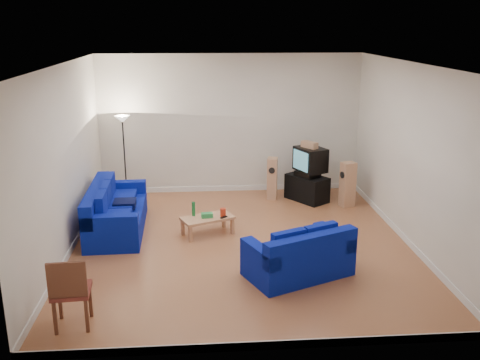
{
  "coord_description": "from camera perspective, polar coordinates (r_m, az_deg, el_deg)",
  "views": [
    {
      "loc": [
        -0.72,
        -8.9,
        3.86
      ],
      "look_at": [
        0.0,
        0.4,
        1.1
      ],
      "focal_mm": 40.0,
      "sensor_mm": 36.0,
      "label": 1
    }
  ],
  "objects": [
    {
      "name": "sofa_loveseat",
      "position": [
        8.52,
        6.41,
        -8.3
      ],
      "size": [
        1.82,
        1.46,
        0.8
      ],
      "rotation": [
        0.0,
        0.0,
        0.41
      ],
      "color": "#030F7F",
      "rests_on": "ground"
    },
    {
      "name": "floor_lamp",
      "position": [
        11.93,
        -12.38,
        5.14
      ],
      "size": [
        0.33,
        0.33,
        1.92
      ],
      "color": "black",
      "rests_on": "ground"
    },
    {
      "name": "tv_stand",
      "position": [
        12.08,
        7.16,
        -0.87
      ],
      "size": [
        0.96,
        1.06,
        0.57
      ],
      "primitive_type": "cube",
      "rotation": [
        0.0,
        0.0,
        -0.95
      ],
      "color": "black",
      "rests_on": "ground"
    },
    {
      "name": "av_receiver",
      "position": [
        11.96,
        7.22,
        0.65
      ],
      "size": [
        0.59,
        0.61,
        0.11
      ],
      "primitive_type": "cube",
      "rotation": [
        0.0,
        0.0,
        -0.95
      ],
      "color": "black",
      "rests_on": "tv_stand"
    },
    {
      "name": "speaker_left",
      "position": [
        12.07,
        3.44,
        0.18
      ],
      "size": [
        0.27,
        0.32,
        0.95
      ],
      "rotation": [
        0.0,
        0.0,
        -0.21
      ],
      "color": "tan",
      "rests_on": "ground"
    },
    {
      "name": "television",
      "position": [
        11.93,
        7.5,
        2.2
      ],
      "size": [
        0.73,
        0.83,
        0.53
      ],
      "rotation": [
        0.0,
        0.0,
        -1.17
      ],
      "color": "black",
      "rests_on": "av_receiver"
    },
    {
      "name": "centre_speaker",
      "position": [
        11.84,
        7.42,
        3.74
      ],
      "size": [
        0.35,
        0.41,
        0.14
      ],
      "primitive_type": "cube",
      "rotation": [
        0.0,
        0.0,
        -0.97
      ],
      "color": "tan",
      "rests_on": "television"
    },
    {
      "name": "remote",
      "position": [
        10.02,
        -1.75,
        -3.98
      ],
      "size": [
        0.15,
        0.14,
        0.02
      ],
      "primitive_type": "cube",
      "rotation": [
        0.0,
        0.0,
        0.73
      ],
      "color": "black",
      "rests_on": "coffee_table"
    },
    {
      "name": "sofa_three_seat",
      "position": [
        10.52,
        -13.31,
        -3.6
      ],
      "size": [
        1.05,
        2.3,
        0.88
      ],
      "rotation": [
        0.0,
        0.0,
        -1.54
      ],
      "color": "#030F7F",
      "rests_on": "ground"
    },
    {
      "name": "bottle",
      "position": [
        10.1,
        -4.98,
        -3.09
      ],
      "size": [
        0.08,
        0.08,
        0.27
      ],
      "primitive_type": "cylinder",
      "rotation": [
        0.0,
        0.0,
        0.36
      ],
      "color": "#197233",
      "rests_on": "coffee_table"
    },
    {
      "name": "room",
      "position": [
        9.22,
        0.19,
        1.94
      ],
      "size": [
        6.01,
        6.51,
        3.21
      ],
      "color": "brown",
      "rests_on": "ground"
    },
    {
      "name": "speaker_right",
      "position": [
        11.76,
        11.4,
        -0.48
      ],
      "size": [
        0.35,
        0.31,
        0.99
      ],
      "rotation": [
        0.0,
        0.0,
        -1.24
      ],
      "color": "tan",
      "rests_on": "ground"
    },
    {
      "name": "coffee_table",
      "position": [
        10.09,
        -3.49,
        -4.23
      ],
      "size": [
        1.07,
        0.82,
        0.35
      ],
      "rotation": [
        0.0,
        0.0,
        0.4
      ],
      "color": "tan",
      "rests_on": "ground"
    },
    {
      "name": "tissue_box",
      "position": [
        10.03,
        -3.54,
        -3.77
      ],
      "size": [
        0.23,
        0.14,
        0.09
      ],
      "primitive_type": "cube",
      "rotation": [
        0.0,
        0.0,
        0.13
      ],
      "color": "green",
      "rests_on": "coffee_table"
    },
    {
      "name": "red_canister",
      "position": [
        10.07,
        -1.83,
        -3.47
      ],
      "size": [
        0.12,
        0.12,
        0.15
      ],
      "primitive_type": "cylinder",
      "rotation": [
        0.0,
        0.0,
        0.11
      ],
      "color": "red",
      "rests_on": "coffee_table"
    },
    {
      "name": "dining_chair",
      "position": [
        7.34,
        -17.67,
        -11.06
      ],
      "size": [
        0.52,
        0.52,
        1.01
      ],
      "rotation": [
        0.0,
        0.0,
        0.08
      ],
      "color": "brown",
      "rests_on": "ground"
    }
  ]
}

